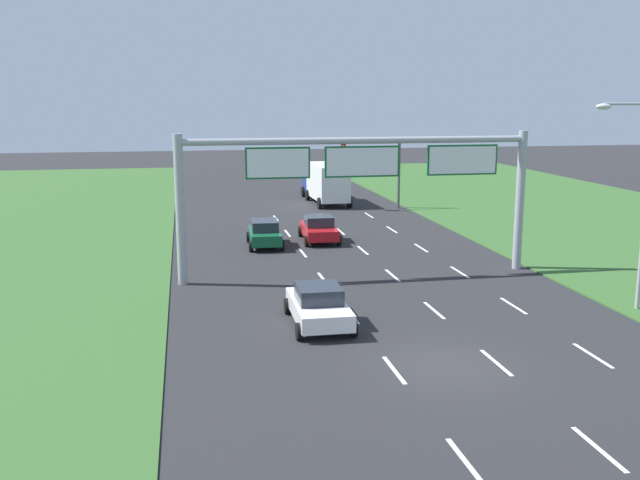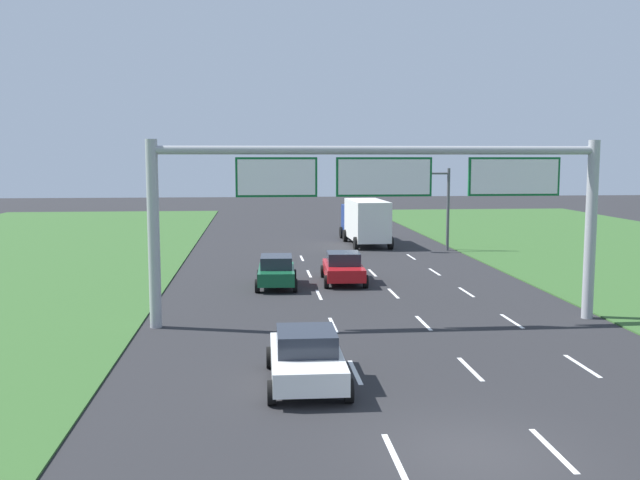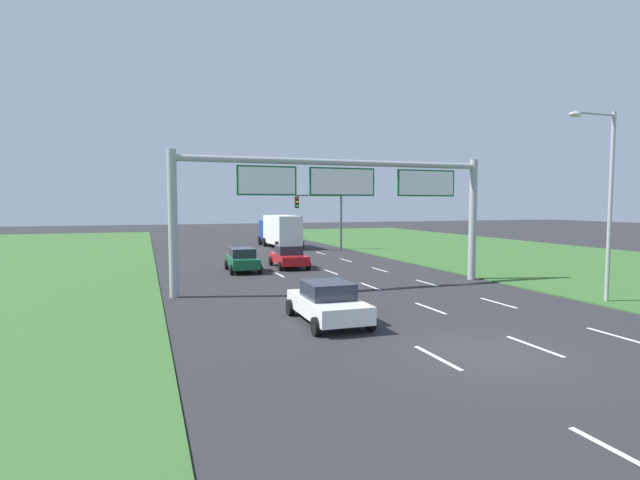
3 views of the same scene
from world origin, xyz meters
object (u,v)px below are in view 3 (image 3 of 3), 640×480
(sign_gantry, at_px, (343,194))
(traffic_light_mast, at_px, (322,210))
(box_truck, at_px, (280,230))
(street_lamp, at_px, (604,190))
(car_lead_silver, at_px, (289,257))
(car_near_red, at_px, (328,302))
(car_mid_lane, at_px, (243,260))

(sign_gantry, distance_m, traffic_light_mast, 21.62)
(box_truck, relative_size, street_lamp, 0.99)
(car_lead_silver, distance_m, street_lamp, 19.80)
(box_truck, height_order, street_lamp, street_lamp)
(car_near_red, height_order, car_lead_silver, car_lead_silver)
(car_lead_silver, height_order, car_mid_lane, car_lead_silver)
(car_lead_silver, bearing_deg, street_lamp, -57.09)
(sign_gantry, height_order, street_lamp, street_lamp)
(traffic_light_mast, bearing_deg, car_lead_silver, -119.66)
(car_mid_lane, distance_m, street_lamp, 20.97)
(car_lead_silver, xyz_separation_m, car_mid_lane, (-3.43, -0.97, 0.02))
(car_near_red, height_order, street_lamp, street_lamp)
(car_near_red, relative_size, street_lamp, 0.52)
(sign_gantry, bearing_deg, box_truck, 82.87)
(sign_gantry, relative_size, street_lamp, 2.03)
(sign_gantry, xyz_separation_m, street_lamp, (9.39, -7.71, 0.10))
(car_near_red, distance_m, street_lamp, 13.60)
(car_mid_lane, height_order, box_truck, box_truck)
(traffic_light_mast, bearing_deg, sign_gantry, -106.78)
(car_lead_silver, distance_m, sign_gantry, 9.88)
(car_near_red, bearing_deg, box_truck, 78.88)
(car_near_red, distance_m, car_lead_silver, 16.40)
(car_near_red, xyz_separation_m, box_truck, (6.62, 32.08, 0.99))
(traffic_light_mast, bearing_deg, car_near_red, -109.26)
(car_lead_silver, bearing_deg, car_mid_lane, -161.89)
(car_lead_silver, relative_size, traffic_light_mast, 0.78)
(box_truck, bearing_deg, car_lead_silver, -104.10)
(car_mid_lane, bearing_deg, sign_gantry, -61.75)
(car_lead_silver, bearing_deg, box_truck, 79.71)
(car_near_red, distance_m, box_truck, 32.77)
(sign_gantry, bearing_deg, car_lead_silver, 92.90)
(car_mid_lane, xyz_separation_m, traffic_light_mast, (10.11, 12.71, 3.08))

